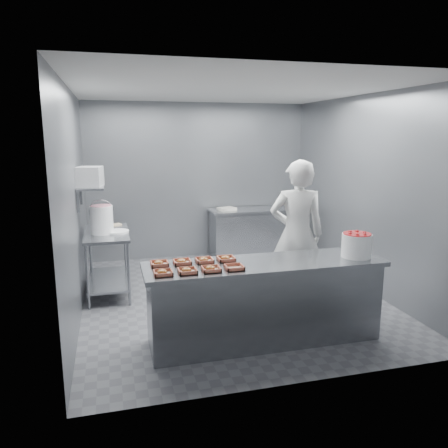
{
  "coord_description": "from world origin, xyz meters",
  "views": [
    {
      "loc": [
        -1.57,
        -5.59,
        2.24
      ],
      "look_at": [
        -0.16,
        -0.2,
        1.09
      ],
      "focal_mm": 35.0,
      "sensor_mm": 36.0,
      "label": 1
    }
  ],
  "objects_px": {
    "back_counter": "(250,233)",
    "tray_2": "(211,269)",
    "appliance": "(90,176)",
    "tray_1": "(187,271)",
    "strawberry_tub": "(357,244)",
    "tray_4": "(159,263)",
    "prep_table": "(108,253)",
    "tray_3": "(234,267)",
    "tray_7": "(226,258)",
    "tray_5": "(182,262)",
    "service_counter": "(264,301)",
    "worker": "(297,234)",
    "tray_0": "(163,273)",
    "tray_6": "(204,260)",
    "glaze_bucket": "(102,219)"
  },
  "relations": [
    {
      "from": "tray_1",
      "to": "back_counter",
      "type": "bearing_deg",
      "value": 62.51
    },
    {
      "from": "tray_5",
      "to": "tray_6",
      "type": "height_order",
      "value": "same"
    },
    {
      "from": "tray_7",
      "to": "strawberry_tub",
      "type": "distance_m",
      "value": 1.46
    },
    {
      "from": "glaze_bucket",
      "to": "appliance",
      "type": "xyz_separation_m",
      "value": [
        -0.12,
        -0.07,
        0.59
      ]
    },
    {
      "from": "strawberry_tub",
      "to": "appliance",
      "type": "height_order",
      "value": "appliance"
    },
    {
      "from": "back_counter",
      "to": "tray_1",
      "type": "distance_m",
      "value": 3.87
    },
    {
      "from": "tray_0",
      "to": "tray_5",
      "type": "distance_m",
      "value": 0.4
    },
    {
      "from": "service_counter",
      "to": "prep_table",
      "type": "bearing_deg",
      "value": 130.24
    },
    {
      "from": "back_counter",
      "to": "tray_0",
      "type": "distance_m",
      "value": 3.99
    },
    {
      "from": "tray_2",
      "to": "strawberry_tub",
      "type": "distance_m",
      "value": 1.69
    },
    {
      "from": "tray_7",
      "to": "strawberry_tub",
      "type": "height_order",
      "value": "strawberry_tub"
    },
    {
      "from": "back_counter",
      "to": "tray_7",
      "type": "bearing_deg",
      "value": -112.7
    },
    {
      "from": "tray_1",
      "to": "appliance",
      "type": "xyz_separation_m",
      "value": [
        -0.95,
        1.95,
        0.77
      ]
    },
    {
      "from": "tray_1",
      "to": "tray_2",
      "type": "distance_m",
      "value": 0.24
    },
    {
      "from": "tray_4",
      "to": "tray_7",
      "type": "xyz_separation_m",
      "value": [
        0.72,
        0.0,
        0.0
      ]
    },
    {
      "from": "tray_6",
      "to": "appliance",
      "type": "bearing_deg",
      "value": 126.02
    },
    {
      "from": "tray_4",
      "to": "strawberry_tub",
      "type": "distance_m",
      "value": 2.18
    },
    {
      "from": "tray_4",
      "to": "appliance",
      "type": "bearing_deg",
      "value": 113.41
    },
    {
      "from": "service_counter",
      "to": "tray_1",
      "type": "height_order",
      "value": "tray_1"
    },
    {
      "from": "prep_table",
      "to": "tray_3",
      "type": "bearing_deg",
      "value": -59.14
    },
    {
      "from": "tray_2",
      "to": "worker",
      "type": "height_order",
      "value": "worker"
    },
    {
      "from": "tray_1",
      "to": "tray_3",
      "type": "xyz_separation_m",
      "value": [
        0.48,
        0.0,
        -0.0
      ]
    },
    {
      "from": "tray_4",
      "to": "tray_7",
      "type": "height_order",
      "value": "same"
    },
    {
      "from": "tray_1",
      "to": "worker",
      "type": "bearing_deg",
      "value": 32.51
    },
    {
      "from": "tray_1",
      "to": "tray_7",
      "type": "bearing_deg",
      "value": 33.39
    },
    {
      "from": "strawberry_tub",
      "to": "tray_7",
      "type": "bearing_deg",
      "value": 170.94
    },
    {
      "from": "prep_table",
      "to": "strawberry_tub",
      "type": "height_order",
      "value": "strawberry_tub"
    },
    {
      "from": "tray_1",
      "to": "service_counter",
      "type": "bearing_deg",
      "value": 10.26
    },
    {
      "from": "tray_1",
      "to": "worker",
      "type": "relative_size",
      "value": 0.1
    },
    {
      "from": "tray_2",
      "to": "tray_6",
      "type": "relative_size",
      "value": 1.0
    },
    {
      "from": "tray_2",
      "to": "service_counter",
      "type": "bearing_deg",
      "value": 14.02
    },
    {
      "from": "strawberry_tub",
      "to": "appliance",
      "type": "xyz_separation_m",
      "value": [
        -2.87,
        1.86,
        0.65
      ]
    },
    {
      "from": "back_counter",
      "to": "appliance",
      "type": "bearing_deg",
      "value": -151.77
    },
    {
      "from": "tray_5",
      "to": "worker",
      "type": "height_order",
      "value": "worker"
    },
    {
      "from": "service_counter",
      "to": "tray_2",
      "type": "distance_m",
      "value": 0.8
    },
    {
      "from": "glaze_bucket",
      "to": "tray_2",
      "type": "bearing_deg",
      "value": -62.05
    },
    {
      "from": "back_counter",
      "to": "tray_2",
      "type": "xyz_separation_m",
      "value": [
        -1.53,
        -3.41,
        0.47
      ]
    },
    {
      "from": "service_counter",
      "to": "tray_0",
      "type": "xyz_separation_m",
      "value": [
        -1.11,
        -0.16,
        0.47
      ]
    },
    {
      "from": "back_counter",
      "to": "appliance",
      "type": "height_order",
      "value": "appliance"
    },
    {
      "from": "back_counter",
      "to": "service_counter",
      "type": "bearing_deg",
      "value": -105.48
    },
    {
      "from": "tray_2",
      "to": "tray_5",
      "type": "height_order",
      "value": "same"
    },
    {
      "from": "tray_3",
      "to": "tray_6",
      "type": "distance_m",
      "value": 0.4
    },
    {
      "from": "back_counter",
      "to": "strawberry_tub",
      "type": "relative_size",
      "value": 4.59
    },
    {
      "from": "tray_0",
      "to": "glaze_bucket",
      "type": "distance_m",
      "value": 2.11
    },
    {
      "from": "tray_2",
      "to": "tray_3",
      "type": "relative_size",
      "value": 1.0
    },
    {
      "from": "service_counter",
      "to": "tray_4",
      "type": "distance_m",
      "value": 1.22
    },
    {
      "from": "worker",
      "to": "strawberry_tub",
      "type": "distance_m",
      "value": 1.0
    },
    {
      "from": "tray_0",
      "to": "glaze_bucket",
      "type": "xyz_separation_m",
      "value": [
        -0.59,
        2.02,
        0.18
      ]
    },
    {
      "from": "worker",
      "to": "strawberry_tub",
      "type": "xyz_separation_m",
      "value": [
        0.29,
        -0.95,
        0.08
      ]
    },
    {
      "from": "tray_3",
      "to": "tray_2",
      "type": "bearing_deg",
      "value": -180.0
    }
  ]
}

